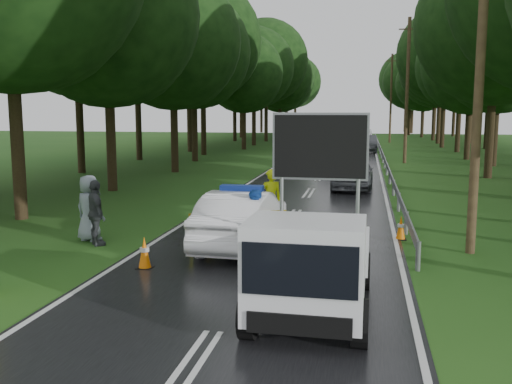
% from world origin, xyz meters
% --- Properties ---
extents(ground, '(160.00, 160.00, 0.00)m').
position_xyz_m(ground, '(0.00, 0.00, 0.00)').
color(ground, '#1E4D16').
rests_on(ground, ground).
extents(road, '(7.00, 140.00, 0.02)m').
position_xyz_m(road, '(0.00, 30.00, 0.01)').
color(road, black).
rests_on(road, ground).
extents(guardrail, '(0.12, 60.06, 0.70)m').
position_xyz_m(guardrail, '(3.70, 29.67, 0.55)').
color(guardrail, gray).
rests_on(guardrail, ground).
extents(utility_pole_near, '(1.40, 0.24, 10.00)m').
position_xyz_m(utility_pole_near, '(5.20, 2.00, 5.06)').
color(utility_pole_near, '#3E2C1D').
rests_on(utility_pole_near, ground).
extents(utility_pole_mid, '(1.40, 0.24, 10.00)m').
position_xyz_m(utility_pole_mid, '(5.20, 28.00, 5.06)').
color(utility_pole_mid, '#3E2C1D').
rests_on(utility_pole_mid, ground).
extents(utility_pole_far, '(1.40, 0.24, 10.00)m').
position_xyz_m(utility_pole_far, '(5.20, 54.00, 5.06)').
color(utility_pole_far, '#3E2C1D').
rests_on(utility_pole_far, ground).
extents(police_sedan, '(1.82, 4.77, 1.71)m').
position_xyz_m(police_sedan, '(-0.80, 1.48, 0.78)').
color(police_sedan, white).
rests_on(police_sedan, ground).
extents(work_truck, '(2.10, 4.58, 3.62)m').
position_xyz_m(work_truck, '(1.54, -3.35, 0.98)').
color(work_truck, gray).
rests_on(work_truck, ground).
extents(barrier, '(2.42, 1.05, 1.07)m').
position_xyz_m(barrier, '(-0.80, 1.00, 0.81)').
color(barrier, '#FEFF0D').
rests_on(barrier, ground).
extents(officer, '(0.84, 0.74, 1.94)m').
position_xyz_m(officer, '(-0.38, 3.69, 0.97)').
color(officer, '#BBD40B').
rests_on(officer, ground).
extents(civilian, '(0.99, 0.86, 1.74)m').
position_xyz_m(civilian, '(-0.20, 0.50, 0.87)').
color(civilian, '#1B51B4').
rests_on(civilian, ground).
extents(bystander_mid, '(1.02, 1.11, 1.82)m').
position_xyz_m(bystander_mid, '(-4.81, 0.97, 0.91)').
color(bystander_mid, '#3F4347').
rests_on(bystander_mid, ground).
extents(bystander_right, '(1.06, 0.84, 1.89)m').
position_xyz_m(bystander_right, '(-5.25, 1.45, 0.95)').
color(bystander_right, gray).
rests_on(bystander_right, ground).
extents(queue_car_first, '(2.00, 4.66, 1.57)m').
position_xyz_m(queue_car_first, '(1.89, 13.96, 0.78)').
color(queue_car_first, '#46494F').
rests_on(queue_car_first, ground).
extents(queue_car_second, '(2.43, 5.73, 1.65)m').
position_xyz_m(queue_car_second, '(0.80, 23.51, 0.82)').
color(queue_car_second, '#A1A4A9').
rests_on(queue_car_second, ground).
extents(queue_car_third, '(2.31, 4.91, 1.36)m').
position_xyz_m(queue_car_third, '(0.80, 29.51, 0.68)').
color(queue_car_third, black).
rests_on(queue_car_third, ground).
extents(queue_car_fourth, '(1.77, 4.69, 1.53)m').
position_xyz_m(queue_car_fourth, '(2.60, 37.80, 0.76)').
color(queue_car_fourth, '#383A3F').
rests_on(queue_car_fourth, ground).
extents(cone_near_left, '(0.36, 0.36, 0.77)m').
position_xyz_m(cone_near_left, '(-2.62, -1.00, 0.37)').
color(cone_near_left, black).
rests_on(cone_near_left, ground).
extents(cone_center, '(0.31, 0.31, 0.66)m').
position_xyz_m(cone_center, '(0.27, 0.96, 0.32)').
color(cone_center, black).
rests_on(cone_center, ground).
extents(cone_far, '(0.38, 0.38, 0.80)m').
position_xyz_m(cone_far, '(-0.20, 5.00, 0.39)').
color(cone_far, black).
rests_on(cone_far, ground).
extents(cone_left_mid, '(0.37, 0.37, 0.77)m').
position_xyz_m(cone_left_mid, '(-2.11, 2.43, 0.38)').
color(cone_left_mid, black).
rests_on(cone_left_mid, ground).
extents(cone_right, '(0.33, 0.33, 0.69)m').
position_xyz_m(cone_right, '(3.50, 3.27, 0.34)').
color(cone_right, black).
rests_on(cone_right, ground).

